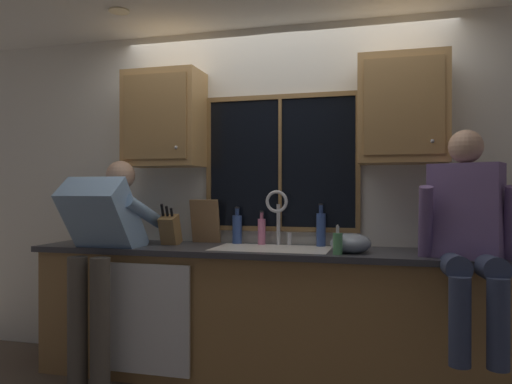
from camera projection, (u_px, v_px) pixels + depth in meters
The scene contains 24 objects.
back_wall at pixel (282, 196), 3.74m from camera, with size 5.73×0.12×2.55m, color silver.
ceiling_downlight_left at pixel (119, 11), 3.36m from camera, with size 0.14×0.14×0.01m, color #FFEAB2.
window_glass at pixel (281, 163), 3.68m from camera, with size 1.10×0.02×0.95m, color black.
window_frame_top at pixel (280, 97), 3.67m from camera, with size 1.17×0.02×0.04m, color olive.
window_frame_bottom at pixel (280, 229), 3.67m from camera, with size 1.17×0.02×0.04m, color olive.
window_frame_left at pixel (209, 164), 3.81m from camera, with size 0.04×0.02×0.95m, color olive.
window_frame_right at pixel (358, 162), 3.52m from camera, with size 0.04×0.02×0.95m, color olive.
window_mullion_center at pixel (280, 163), 3.67m from camera, with size 0.02×0.02×0.95m, color olive.
lower_cabinet_run at pixel (272, 318), 3.41m from camera, with size 3.33×0.58×0.88m, color #A07744.
countertop at pixel (271, 251), 3.39m from camera, with size 3.39×0.62×0.04m, color #38383D.
dishwasher_front at pixel (148, 319), 3.30m from camera, with size 0.60×0.02×0.74m, color white.
upper_cabinet_left at pixel (164, 119), 3.74m from camera, with size 0.58×0.36×0.72m.
upper_cabinet_right at pixel (403, 110), 3.30m from camera, with size 0.58×0.36×0.72m.
sink at pixel (272, 263), 3.40m from camera, with size 0.80×0.46×0.21m.
faucet at pixel (279, 211), 3.57m from camera, with size 0.18×0.09×0.40m.
person_standing at pixel (102, 244), 3.40m from camera, with size 0.53×0.70×1.54m.
person_sitting_on_counter at pixel (468, 228), 2.82m from camera, with size 0.54×0.66×1.26m.
knife_block at pixel (170, 230), 3.62m from camera, with size 0.12×0.18×0.32m.
cutting_board at pixel (205, 221), 3.75m from camera, with size 0.22×0.02×0.34m, color #997047.
mixing_bowl at pixel (351, 243), 3.18m from camera, with size 0.26×0.26×0.13m, color #8C99A8.
soap_dispenser at pixel (338, 243), 3.07m from camera, with size 0.06×0.07×0.19m.
bottle_green_glass at pixel (237, 228), 3.70m from camera, with size 0.07×0.07×0.28m.
bottle_tall_clear at pixel (262, 231), 3.64m from camera, with size 0.06×0.06×0.25m.
bottle_amber_small at pixel (321, 229), 3.51m from camera, with size 0.07×0.07×0.31m.
Camera 1 is at (0.77, -3.61, 1.32)m, focal length 34.61 mm.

